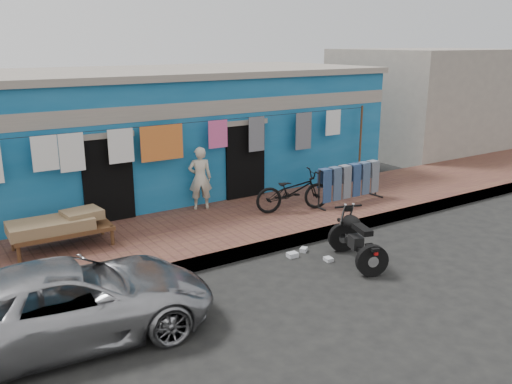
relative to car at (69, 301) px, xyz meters
name	(u,v)px	position (x,y,z in m)	size (l,w,h in m)	color
ground	(318,280)	(4.17, -0.39, -0.58)	(80.00, 80.00, 0.00)	black
sidewalk	(231,227)	(4.17, 2.61, -0.46)	(28.00, 3.00, 0.25)	brown
curb	(268,247)	(4.17, 1.16, -0.46)	(28.00, 0.10, 0.25)	gray
building	(156,132)	(4.16, 6.60, 1.10)	(12.20, 5.20, 3.36)	#12598D
neighbor_right	(426,101)	(15.17, 6.61, 1.32)	(6.00, 5.00, 3.80)	#9E9384
clothesline	(180,145)	(3.58, 3.86, 1.23)	(10.06, 0.06, 2.10)	brown
car	(69,301)	(0.00, 0.00, 0.00)	(1.88, 4.14, 1.17)	#A8A8AD
seated_person	(200,178)	(4.05, 3.81, 0.41)	(0.53, 0.36, 1.48)	beige
bicycle	(293,187)	(5.77, 2.49, 0.25)	(0.63, 1.79, 1.16)	black
motorcycle	(357,238)	(5.26, -0.19, -0.08)	(1.00, 1.66, 1.01)	black
charpoy	(62,232)	(0.67, 3.00, -0.01)	(1.94, 0.95, 0.65)	brown
jeans_rack	(349,183)	(7.34, 2.31, 0.15)	(2.03, 0.45, 0.97)	black
litter_a	(292,255)	(4.43, 0.70, -0.54)	(0.20, 0.16, 0.09)	silver
litter_b	(304,250)	(4.78, 0.81, -0.54)	(0.16, 0.12, 0.08)	silver
litter_c	(328,259)	(4.88, 0.17, -0.55)	(0.17, 0.14, 0.07)	silver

